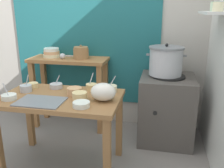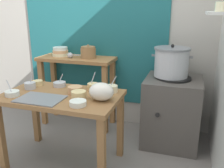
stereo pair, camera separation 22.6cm
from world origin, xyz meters
name	(u,v)px [view 1 (the left image)]	position (x,y,z in m)	size (l,w,h in m)	color
ground_plane	(72,164)	(0.00, 0.00, 0.00)	(9.00, 9.00, 0.00)	gray
wall_back	(104,24)	(0.08, 1.10, 1.30)	(4.40, 0.12, 2.60)	#B2ADA3
prep_table	(61,108)	(-0.07, -0.02, 0.61)	(1.10, 0.66, 0.72)	olive
back_shelf_table	(69,75)	(-0.31, 0.83, 0.68)	(0.96, 0.40, 0.90)	#9E6B3D
stove_block	(166,109)	(0.91, 0.70, 0.38)	(0.60, 0.61, 0.78)	#4C4742
steamer_pot	(166,61)	(0.87, 0.72, 0.94)	(0.43, 0.38, 0.35)	#B7BABF
clay_pot	(81,53)	(-0.14, 0.83, 0.97)	(0.19, 0.19, 0.17)	olive
bowl_stack_enamel	(52,53)	(-0.54, 0.85, 0.95)	(0.21, 0.21, 0.11)	beige
ladle	(63,56)	(-0.35, 0.77, 0.94)	(0.25, 0.11, 0.07)	#B7BABF
serving_tray	(40,102)	(-0.17, -0.19, 0.72)	(0.40, 0.28, 0.01)	slate
plastic_bag	(103,92)	(0.35, -0.05, 0.80)	(0.22, 0.18, 0.16)	silver
prep_bowl_0	(9,97)	(-0.47, -0.19, 0.75)	(0.13, 0.13, 0.15)	silver
prep_bowl_1	(91,87)	(0.17, 0.21, 0.75)	(0.11, 0.11, 0.17)	#E5C684
prep_bowl_2	(56,86)	(-0.20, 0.20, 0.75)	(0.13, 0.13, 0.13)	#B7BABF
prep_bowl_3	(26,88)	(-0.44, 0.04, 0.76)	(0.11, 0.11, 0.17)	#B7BABF
prep_bowl_4	(33,85)	(-0.43, 0.16, 0.75)	(0.10, 0.10, 0.05)	#E5C684
prep_bowl_5	(111,88)	(0.37, 0.19, 0.76)	(0.11, 0.11, 0.16)	beige
prep_bowl_6	(75,91)	(0.05, 0.05, 0.76)	(0.14, 0.14, 0.07)	tan
prep_bowl_7	(80,96)	(0.14, -0.07, 0.76)	(0.13, 0.13, 0.07)	#E5C684
prep_bowl_8	(81,104)	(0.20, -0.22, 0.74)	(0.14, 0.14, 0.04)	silver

